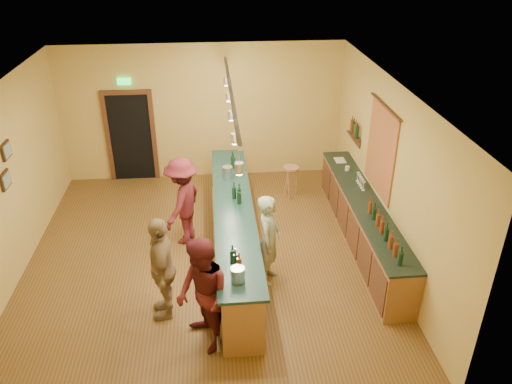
{
  "coord_description": "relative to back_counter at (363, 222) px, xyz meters",
  "views": [
    {
      "loc": [
        0.21,
        -7.67,
        5.43
      ],
      "look_at": [
        0.94,
        0.2,
        1.22
      ],
      "focal_mm": 35.0,
      "sensor_mm": 36.0,
      "label": 1
    }
  ],
  "objects": [
    {
      "name": "back_counter",
      "position": [
        0.0,
        0.0,
        0.0
      ],
      "size": [
        0.6,
        4.55,
        1.27
      ],
      "color": "olive",
      "rests_on": "floor"
    },
    {
      "name": "floor",
      "position": [
        -2.97,
        -0.18,
        -0.49
      ],
      "size": [
        7.0,
        7.0,
        0.0
      ],
      "primitive_type": "plane",
      "color": "brown",
      "rests_on": "ground"
    },
    {
      "name": "pendant_track",
      "position": [
        -2.45,
        -0.18,
        2.5
      ],
      "size": [
        0.11,
        4.6,
        0.5
      ],
      "color": "silver",
      "rests_on": "ceiling"
    },
    {
      "name": "tapestry",
      "position": [
        0.26,
        0.22,
        1.36
      ],
      "size": [
        0.03,
        1.4,
        1.6
      ],
      "primitive_type": "cube",
      "color": "maroon",
      "rests_on": "wall_right"
    },
    {
      "name": "bottle_shelf",
      "position": [
        0.2,
        1.72,
        1.18
      ],
      "size": [
        0.17,
        0.55,
        0.54
      ],
      "color": "#4D2D17",
      "rests_on": "wall_right"
    },
    {
      "name": "doorway",
      "position": [
        -4.67,
        3.3,
        0.64
      ],
      "size": [
        1.15,
        0.09,
        2.48
      ],
      "color": "black",
      "rests_on": "wall_back"
    },
    {
      "name": "wall_left",
      "position": [
        -6.22,
        -0.18,
        1.11
      ],
      "size": [
        0.02,
        7.0,
        3.2
      ],
      "primitive_type": "cube",
      "color": "gold",
      "rests_on": "floor"
    },
    {
      "name": "wall_right",
      "position": [
        0.28,
        -0.18,
        1.11
      ],
      "size": [
        0.02,
        7.0,
        3.2
      ],
      "primitive_type": "cube",
      "color": "gold",
      "rests_on": "floor"
    },
    {
      "name": "wall_front",
      "position": [
        -2.97,
        -3.68,
        1.11
      ],
      "size": [
        6.5,
        0.02,
        3.2
      ],
      "primitive_type": "cube",
      "color": "gold",
      "rests_on": "floor"
    },
    {
      "name": "tasting_bar",
      "position": [
        -2.45,
        -0.18,
        0.12
      ],
      "size": [
        0.73,
        5.1,
        1.38
      ],
      "color": "olive",
      "rests_on": "floor"
    },
    {
      "name": "bar_stool",
      "position": [
        -1.06,
        2.02,
        0.11
      ],
      "size": [
        0.36,
        0.36,
        0.74
      ],
      "rotation": [
        0.0,
        0.0,
        -0.14
      ],
      "color": "#905B41",
      "rests_on": "floor"
    },
    {
      "name": "bartender",
      "position": [
        -1.9,
        -0.93,
        0.33
      ],
      "size": [
        0.58,
        0.69,
        1.63
      ],
      "primitive_type": "imported",
      "rotation": [
        0.0,
        0.0,
        1.21
      ],
      "color": "gray",
      "rests_on": "floor"
    },
    {
      "name": "customer_a",
      "position": [
        -3.0,
        -2.36,
        0.4
      ],
      "size": [
        0.96,
        1.06,
        1.77
      ],
      "primitive_type": "imported",
      "rotation": [
        0.0,
        0.0,
        -1.16
      ],
      "color": "#59191E",
      "rests_on": "floor"
    },
    {
      "name": "ceiling",
      "position": [
        -2.97,
        -0.18,
        2.71
      ],
      "size": [
        6.5,
        7.0,
        0.02
      ],
      "primitive_type": "cube",
      "color": "silver",
      "rests_on": "wall_back"
    },
    {
      "name": "customer_b",
      "position": [
        -3.61,
        -1.62,
        0.38
      ],
      "size": [
        0.48,
        1.04,
        1.74
      ],
      "primitive_type": "imported",
      "rotation": [
        0.0,
        0.0,
        -1.51
      ],
      "color": "#997A51",
      "rests_on": "floor"
    },
    {
      "name": "wall_back",
      "position": [
        -2.97,
        3.32,
        1.11
      ],
      "size": [
        6.5,
        0.02,
        3.2
      ],
      "primitive_type": "cube",
      "color": "gold",
      "rests_on": "floor"
    },
    {
      "name": "customer_c",
      "position": [
        -3.38,
        0.43,
        0.38
      ],
      "size": [
        1.04,
        1.28,
        1.74
      ],
      "primitive_type": "imported",
      "rotation": [
        0.0,
        0.0,
        -1.98
      ],
      "color": "#59191E",
      "rests_on": "floor"
    }
  ]
}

